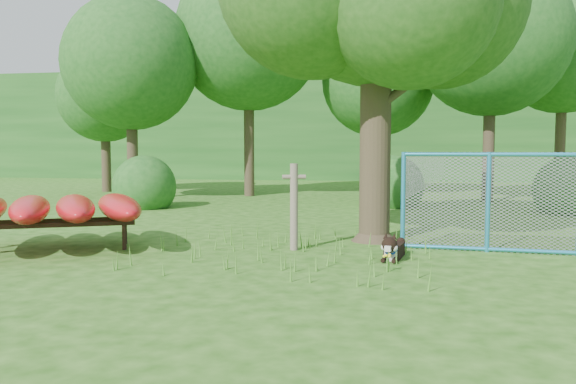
# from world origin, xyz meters

# --- Properties ---
(ground) EXTENTS (80.00, 80.00, 0.00)m
(ground) POSITION_xyz_m (0.00, 0.00, 0.00)
(ground) COLOR #215210
(ground) RESTS_ON ground
(wooden_post) EXTENTS (0.39, 0.18, 1.44)m
(wooden_post) POSITION_xyz_m (0.23, 1.60, 0.76)
(wooden_post) COLOR #6A5D4F
(wooden_post) RESTS_ON ground
(kayak_rack) EXTENTS (3.79, 3.41, 0.91)m
(kayak_rack) POSITION_xyz_m (-3.72, 0.94, 0.69)
(kayak_rack) COLOR black
(kayak_rack) RESTS_ON ground
(husky_dog) EXTENTS (0.39, 0.99, 0.45)m
(husky_dog) POSITION_xyz_m (1.85, 1.05, 0.16)
(husky_dog) COLOR black
(husky_dog) RESTS_ON ground
(fence_section) EXTENTS (2.79, 0.34, 2.72)m
(fence_section) POSITION_xyz_m (3.38, 1.93, 0.82)
(fence_section) COLOR #2A8FC5
(fence_section) RESTS_ON ground
(wildflower_clump) EXTENTS (0.12, 0.10, 0.25)m
(wildflower_clump) POSITION_xyz_m (1.75, 0.14, 0.20)
(wildflower_clump) COLOR #52912F
(wildflower_clump) RESTS_ON ground
(bg_tree_a) EXTENTS (4.40, 4.40, 6.70)m
(bg_tree_a) POSITION_xyz_m (-6.50, 10.00, 4.48)
(bg_tree_a) COLOR #352A1D
(bg_tree_a) RESTS_ON ground
(bg_tree_b) EXTENTS (5.20, 5.20, 8.22)m
(bg_tree_b) POSITION_xyz_m (-3.00, 12.00, 5.61)
(bg_tree_b) COLOR #352A1D
(bg_tree_b) RESTS_ON ground
(bg_tree_c) EXTENTS (4.00, 4.00, 6.12)m
(bg_tree_c) POSITION_xyz_m (1.50, 13.00, 4.11)
(bg_tree_c) COLOR #352A1D
(bg_tree_c) RESTS_ON ground
(bg_tree_d) EXTENTS (4.80, 4.80, 7.50)m
(bg_tree_d) POSITION_xyz_m (5.00, 11.00, 5.08)
(bg_tree_d) COLOR #352A1D
(bg_tree_d) RESTS_ON ground
(bg_tree_e) EXTENTS (4.60, 4.60, 7.55)m
(bg_tree_e) POSITION_xyz_m (8.00, 14.00, 5.23)
(bg_tree_e) COLOR #352A1D
(bg_tree_e) RESTS_ON ground
(bg_tree_f) EXTENTS (3.60, 3.60, 5.55)m
(bg_tree_f) POSITION_xyz_m (-9.00, 13.00, 3.73)
(bg_tree_f) COLOR #352A1D
(bg_tree_f) RESTS_ON ground
(shrub_left) EXTENTS (1.80, 1.80, 1.80)m
(shrub_left) POSITION_xyz_m (-5.00, 7.50, 0.00)
(shrub_left) COLOR #1C541B
(shrub_left) RESTS_ON ground
(shrub_right) EXTENTS (1.80, 1.80, 1.80)m
(shrub_right) POSITION_xyz_m (6.50, 8.00, 0.00)
(shrub_right) COLOR #1C541B
(shrub_right) RESTS_ON ground
(shrub_mid) EXTENTS (1.80, 1.80, 1.80)m
(shrub_mid) POSITION_xyz_m (2.00, 9.00, 0.00)
(shrub_mid) COLOR #1C541B
(shrub_mid) RESTS_ON ground
(wooded_hillside) EXTENTS (80.00, 12.00, 6.00)m
(wooded_hillside) POSITION_xyz_m (0.00, 28.00, 3.00)
(wooded_hillside) COLOR #1C541B
(wooded_hillside) RESTS_ON ground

